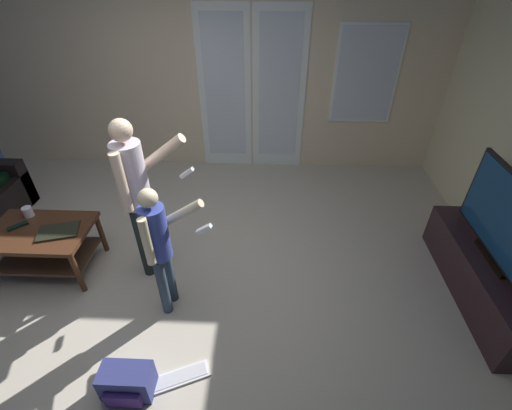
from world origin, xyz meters
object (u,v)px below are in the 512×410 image
(flat_screen_tv, at_px, (510,226))
(loose_keyboard, at_px, (180,377))
(backpack, at_px, (127,382))
(tv_remote_black, at_px, (18,226))
(tv_stand, at_px, (482,277))
(coffee_table, at_px, (43,241))
(person_adult, at_px, (136,189))
(person_child, at_px, (159,243))
(cup_near_edge, at_px, (28,212))
(laptop_closed, at_px, (58,231))

(flat_screen_tv, relative_size, loose_keyboard, 2.72)
(loose_keyboard, bearing_deg, backpack, -161.76)
(backpack, relative_size, loose_keyboard, 0.77)
(tv_remote_black, bearing_deg, tv_stand, -48.00)
(coffee_table, height_order, tv_stand, coffee_table)
(person_adult, bearing_deg, tv_stand, -4.11)
(person_child, height_order, tv_remote_black, person_child)
(flat_screen_tv, distance_m, person_adult, 2.99)
(tv_stand, height_order, loose_keyboard, tv_stand)
(coffee_table, distance_m, person_adult, 1.13)
(person_child, relative_size, tv_remote_black, 7.14)
(person_child, bearing_deg, loose_keyboard, -72.34)
(cup_near_edge, bearing_deg, loose_keyboard, -36.93)
(cup_near_edge, relative_size, tv_remote_black, 0.57)
(coffee_table, distance_m, person_child, 1.37)
(coffee_table, relative_size, cup_near_edge, 9.32)
(person_child, bearing_deg, person_adult, 122.06)
(tv_stand, relative_size, tv_remote_black, 8.94)
(person_child, distance_m, backpack, 0.98)
(person_child, distance_m, tv_remote_black, 1.53)
(backpack, bearing_deg, loose_keyboard, 18.24)
(person_adult, relative_size, backpack, 4.35)
(coffee_table, xyz_separation_m, tv_remote_black, (-0.20, 0.03, 0.14))
(person_child, bearing_deg, coffee_table, 162.88)
(tv_stand, height_order, cup_near_edge, cup_near_edge)
(person_adult, xyz_separation_m, laptop_closed, (-0.77, -0.08, -0.43))
(flat_screen_tv, bearing_deg, loose_keyboard, -160.35)
(coffee_table, bearing_deg, laptop_closed, -5.47)
(backpack, bearing_deg, person_child, 81.07)
(person_child, distance_m, laptop_closed, 1.14)
(cup_near_edge, bearing_deg, coffee_table, -47.34)
(coffee_table, relative_size, backpack, 2.56)
(coffee_table, height_order, cup_near_edge, cup_near_edge)
(backpack, distance_m, cup_near_edge, 1.93)
(person_child, xyz_separation_m, cup_near_edge, (-1.44, 0.59, -0.20))
(flat_screen_tv, xyz_separation_m, cup_near_edge, (-4.14, 0.35, -0.26))
(tv_stand, xyz_separation_m, laptop_closed, (-3.75, 0.13, 0.28))
(tv_stand, distance_m, laptop_closed, 3.76)
(laptop_closed, bearing_deg, flat_screen_tv, -18.09)
(person_child, relative_size, cup_near_edge, 12.60)
(coffee_table, height_order, tv_remote_black, tv_remote_black)
(tv_remote_black, bearing_deg, person_adult, -44.03)
(flat_screen_tv, xyz_separation_m, laptop_closed, (-3.75, 0.13, -0.30))
(flat_screen_tv, bearing_deg, backpack, -160.51)
(tv_stand, height_order, tv_remote_black, tv_remote_black)
(tv_stand, xyz_separation_m, cup_near_edge, (-4.14, 0.35, 0.32))
(laptop_closed, bearing_deg, cup_near_edge, 134.48)
(person_child, bearing_deg, laptop_closed, 160.73)
(flat_screen_tv, bearing_deg, person_child, -174.95)
(tv_stand, bearing_deg, person_child, -175.03)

